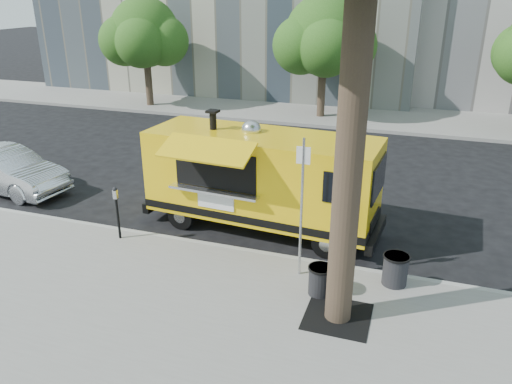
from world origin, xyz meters
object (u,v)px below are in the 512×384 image
parking_meter (117,207)px  trash_bin_right (395,269)px  far_tree_a (145,33)px  trash_bin_left (320,279)px  sign_post (302,201)px  food_truck (260,178)px  sedan (7,171)px  far_tree_b (324,36)px

parking_meter → trash_bin_right: bearing=0.4°
parking_meter → trash_bin_right: size_ratio=2.03×
far_tree_a → trash_bin_right: size_ratio=8.16×
trash_bin_left → trash_bin_right: trash_bin_right is taller
sign_post → food_truck: (-1.58, 2.10, -0.45)m
sign_post → sedan: (-9.70, 2.08, -1.18)m
trash_bin_left → trash_bin_right: bearing=31.6°
parking_meter → trash_bin_left: size_ratio=2.21×
food_truck → far_tree_b: bearing=98.8°
sign_post → sedan: 9.99m
food_truck → trash_bin_left: (2.15, -2.70, -0.93)m
sign_post → food_truck: bearing=127.0°
far_tree_a → sedan: bearing=-81.1°
trash_bin_right → sign_post: bearing=-172.8°
far_tree_b → trash_bin_left: (3.12, -14.85, -3.36)m
trash_bin_left → trash_bin_right: (1.38, 0.85, 0.03)m
sedan → trash_bin_right: (11.65, -1.84, -0.16)m
far_tree_a → sign_post: bearing=-50.2°
food_truck → far_tree_a: bearing=134.6°
sign_post → trash_bin_right: 2.38m
far_tree_a → trash_bin_left: (12.12, -14.45, -3.30)m
parking_meter → sedan: bearing=159.9°
far_tree_b → sedan: size_ratio=1.37×
sign_post → trash_bin_left: (0.57, -0.60, -1.38)m
far_tree_a → food_truck: size_ratio=0.87×
far_tree_b → trash_bin_right: 15.08m
far_tree_b → parking_meter: size_ratio=4.12×
trash_bin_right → parking_meter: bearing=-179.6°
far_tree_b → sedan: bearing=-120.4°
far_tree_a → sign_post: 18.14m
far_tree_a → parking_meter: far_tree_a is taller
far_tree_b → far_tree_a: bearing=-177.5°
sedan → trash_bin_left: sedan is taller
far_tree_a → trash_bin_right: bearing=-45.2°
sedan → trash_bin_left: size_ratio=6.68×
sign_post → trash_bin_left: 1.61m
far_tree_a → far_tree_b: 9.01m
parking_meter → trash_bin_left: (5.12, -0.80, -0.51)m
sedan → trash_bin_left: (10.27, -2.68, -0.19)m
far_tree_a → food_truck: bearing=-49.7°
parking_meter → sedan: (-5.15, 1.88, -0.32)m
far_tree_a → trash_bin_right: (13.50, -13.60, -3.28)m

